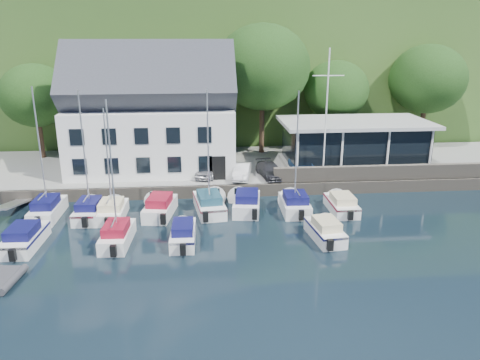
{
  "coord_description": "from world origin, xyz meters",
  "views": [
    {
      "loc": [
        -2.91,
        -24.38,
        12.6
      ],
      "look_at": [
        0.04,
        9.0,
        2.03
      ],
      "focal_mm": 35.0,
      "sensor_mm": 36.0,
      "label": 1
    }
  ],
  "objects_px": {
    "boat_r1_3": "(160,205)",
    "flagpole": "(326,116)",
    "boat_r1_4": "(208,151)",
    "boat_r1_7": "(342,203)",
    "boat_r1_2": "(108,162)",
    "harbor_building": "(152,120)",
    "car_blue": "(303,166)",
    "boat_r2_4": "(325,229)",
    "boat_r1_5": "(247,201)",
    "boat_r2_2": "(183,232)",
    "club_pavilion": "(353,143)",
    "boat_r1_6": "(297,152)",
    "boat_r2_0": "(25,236)",
    "car_dgrey": "(270,170)",
    "car_silver": "(207,169)",
    "car_white": "(242,171)",
    "boat_r1_1": "(85,158)",
    "boat_r1_0": "(41,154)",
    "dinghy_1": "(1,279)",
    "boat_r2_1": "(112,176)"
  },
  "relations": [
    {
      "from": "boat_r1_7",
      "to": "boat_r2_2",
      "type": "distance_m",
      "value": 12.26
    },
    {
      "from": "car_silver",
      "to": "boat_r1_4",
      "type": "xyz_separation_m",
      "value": [
        0.01,
        -5.72,
        2.94
      ]
    },
    {
      "from": "car_white",
      "to": "boat_r1_7",
      "type": "distance_m",
      "value": 8.92
    },
    {
      "from": "boat_r2_1",
      "to": "boat_r1_5",
      "type": "bearing_deg",
      "value": 32.89
    },
    {
      "from": "car_silver",
      "to": "boat_r1_0",
      "type": "relative_size",
      "value": 0.41
    },
    {
      "from": "car_blue",
      "to": "boat_r2_2",
      "type": "relative_size",
      "value": 0.7
    },
    {
      "from": "car_blue",
      "to": "boat_r1_3",
      "type": "xyz_separation_m",
      "value": [
        -11.72,
        -5.97,
        -0.92
      ]
    },
    {
      "from": "car_blue",
      "to": "boat_r2_4",
      "type": "height_order",
      "value": "car_blue"
    },
    {
      "from": "car_white",
      "to": "car_dgrey",
      "type": "height_order",
      "value": "car_white"
    },
    {
      "from": "boat_r1_2",
      "to": "boat_r1_7",
      "type": "height_order",
      "value": "boat_r1_2"
    },
    {
      "from": "harbor_building",
      "to": "car_blue",
      "type": "height_order",
      "value": "harbor_building"
    },
    {
      "from": "car_blue",
      "to": "boat_r2_0",
      "type": "height_order",
      "value": "car_blue"
    },
    {
      "from": "car_white",
      "to": "dinghy_1",
      "type": "height_order",
      "value": "car_white"
    },
    {
      "from": "boat_r1_1",
      "to": "boat_r1_4",
      "type": "bearing_deg",
      "value": 6.21
    },
    {
      "from": "car_silver",
      "to": "harbor_building",
      "type": "bearing_deg",
      "value": 162.23
    },
    {
      "from": "car_blue",
      "to": "dinghy_1",
      "type": "height_order",
      "value": "car_blue"
    },
    {
      "from": "club_pavilion",
      "to": "boat_r1_6",
      "type": "xyz_separation_m",
      "value": [
        -7.08,
        -8.66,
        1.49
      ]
    },
    {
      "from": "car_white",
      "to": "boat_r2_0",
      "type": "xyz_separation_m",
      "value": [
        -14.28,
        -9.8,
        -0.87
      ]
    },
    {
      "from": "car_white",
      "to": "boat_r1_0",
      "type": "distance_m",
      "value": 15.48
    },
    {
      "from": "boat_r2_0",
      "to": "boat_r1_4",
      "type": "bearing_deg",
      "value": 25.37
    },
    {
      "from": "car_white",
      "to": "car_dgrey",
      "type": "relative_size",
      "value": 0.92
    },
    {
      "from": "boat_r2_0",
      "to": "boat_r2_4",
      "type": "bearing_deg",
      "value": 0.3
    },
    {
      "from": "boat_r1_5",
      "to": "boat_r2_4",
      "type": "bearing_deg",
      "value": -42.11
    },
    {
      "from": "boat_r1_3",
      "to": "boat_r2_1",
      "type": "bearing_deg",
      "value": -107.48
    },
    {
      "from": "boat_r1_4",
      "to": "boat_r2_4",
      "type": "height_order",
      "value": "boat_r1_4"
    },
    {
      "from": "boat_r2_0",
      "to": "car_blue",
      "type": "bearing_deg",
      "value": 30.1
    },
    {
      "from": "flagpole",
      "to": "boat_r2_4",
      "type": "height_order",
      "value": "flagpole"
    },
    {
      "from": "boat_r1_5",
      "to": "boat_r1_7",
      "type": "bearing_deg",
      "value": 2.45
    },
    {
      "from": "club_pavilion",
      "to": "boat_r1_4",
      "type": "relative_size",
      "value": 1.44
    },
    {
      "from": "car_blue",
      "to": "boat_r1_2",
      "type": "bearing_deg",
      "value": -153.88
    },
    {
      "from": "club_pavilion",
      "to": "car_dgrey",
      "type": "distance_m",
      "value": 8.76
    },
    {
      "from": "boat_r1_7",
      "to": "boat_r1_6",
      "type": "bearing_deg",
      "value": 176.58
    },
    {
      "from": "car_white",
      "to": "boat_r1_2",
      "type": "height_order",
      "value": "boat_r1_2"
    },
    {
      "from": "boat_r1_4",
      "to": "boat_r1_7",
      "type": "relative_size",
      "value": 1.66
    },
    {
      "from": "dinghy_1",
      "to": "harbor_building",
      "type": "bearing_deg",
      "value": 76.11
    },
    {
      "from": "car_blue",
      "to": "dinghy_1",
      "type": "relative_size",
      "value": 1.43
    },
    {
      "from": "boat_r1_3",
      "to": "flagpole",
      "type": "bearing_deg",
      "value": 28.56
    },
    {
      "from": "car_silver",
      "to": "dinghy_1",
      "type": "distance_m",
      "value": 18.95
    },
    {
      "from": "flagpole",
      "to": "boat_r1_4",
      "type": "xyz_separation_m",
      "value": [
        -9.56,
        -4.15,
        -1.67
      ]
    },
    {
      "from": "car_silver",
      "to": "flagpole",
      "type": "relative_size",
      "value": 0.36
    },
    {
      "from": "boat_r2_0",
      "to": "boat_r2_2",
      "type": "xyz_separation_m",
      "value": [
        9.66,
        -0.12,
        -0.05
      ]
    },
    {
      "from": "boat_r2_0",
      "to": "boat_r2_2",
      "type": "relative_size",
      "value": 1.03
    },
    {
      "from": "boat_r1_5",
      "to": "boat_r2_2",
      "type": "relative_size",
      "value": 1.01
    },
    {
      "from": "boat_r1_3",
      "to": "boat_r2_4",
      "type": "height_order",
      "value": "boat_r1_3"
    },
    {
      "from": "boat_r2_1",
      "to": "boat_r2_2",
      "type": "bearing_deg",
      "value": 1.75
    },
    {
      "from": "boat_r1_5",
      "to": "boat_r1_6",
      "type": "height_order",
      "value": "boat_r1_6"
    },
    {
      "from": "car_dgrey",
      "to": "car_silver",
      "type": "bearing_deg",
      "value": 162.32
    },
    {
      "from": "car_white",
      "to": "boat_r2_0",
      "type": "bearing_deg",
      "value": -135.0
    },
    {
      "from": "harbor_building",
      "to": "dinghy_1",
      "type": "relative_size",
      "value": 5.08
    },
    {
      "from": "car_silver",
      "to": "boat_r2_4",
      "type": "bearing_deg",
      "value": -43.41
    }
  ]
}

